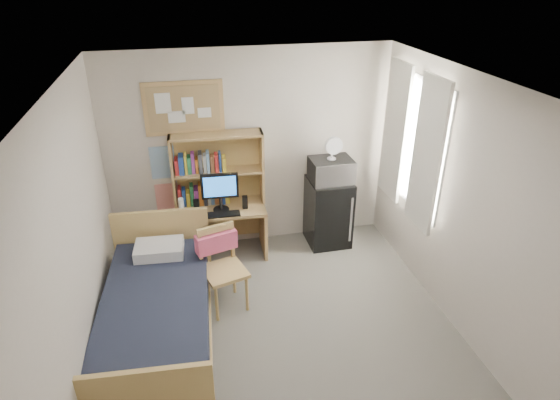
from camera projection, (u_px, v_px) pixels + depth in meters
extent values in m
cube|color=slate|center=(287.00, 346.00, 4.74)|extent=(3.60, 4.20, 0.02)
cube|color=white|center=(290.00, 90.00, 3.55)|extent=(3.60, 4.20, 0.02)
cube|color=beige|center=(250.00, 151.00, 5.97)|extent=(3.60, 0.04, 2.60)
cube|color=beige|center=(73.00, 261.00, 3.80)|extent=(0.04, 4.20, 2.60)
cube|color=beige|center=(471.00, 214.00, 4.49)|extent=(0.04, 4.20, 2.60)
cube|color=white|center=(412.00, 143.00, 5.39)|extent=(0.10, 1.40, 1.70)
cube|color=white|center=(427.00, 156.00, 5.03)|extent=(0.04, 0.55, 1.70)
cube|color=white|center=(395.00, 132.00, 5.73)|extent=(0.04, 0.55, 1.70)
cube|color=#A18455|center=(184.00, 108.00, 5.52)|extent=(0.94, 0.03, 0.64)
cube|color=#2969A7|center=(163.00, 163.00, 5.77)|extent=(0.30, 0.01, 0.42)
cube|color=red|center=(167.00, 196.00, 5.99)|extent=(0.28, 0.01, 0.36)
cube|color=tan|center=(222.00, 231.00, 6.06)|extent=(1.13, 0.60, 0.69)
cube|color=tan|center=(225.00, 271.00, 5.06)|extent=(0.59, 0.59, 0.96)
cube|color=black|center=(328.00, 212.00, 6.29)|extent=(0.55, 0.55, 0.92)
cube|color=#191E2E|center=(158.00, 320.00, 4.65)|extent=(1.19, 2.17, 0.58)
cube|color=tan|center=(218.00, 169.00, 5.82)|extent=(1.14, 0.34, 0.93)
cube|color=black|center=(220.00, 193.00, 5.74)|extent=(0.46, 0.05, 0.48)
cube|color=black|center=(222.00, 214.00, 5.72)|extent=(0.45, 0.16, 0.02)
cube|color=black|center=(196.00, 206.00, 5.76)|extent=(0.07, 0.07, 0.17)
cube|color=black|center=(245.00, 202.00, 5.86)|extent=(0.07, 0.07, 0.16)
cylinder|color=white|center=(181.00, 207.00, 5.69)|extent=(0.07, 0.07, 0.22)
cube|color=#E8587D|center=(216.00, 241.00, 5.10)|extent=(0.47, 0.26, 0.22)
cube|color=#B8B8BD|center=(331.00, 170.00, 5.99)|extent=(0.53, 0.41, 0.31)
cylinder|color=white|center=(332.00, 149.00, 5.85)|extent=(0.22, 0.22, 0.28)
cube|color=white|center=(159.00, 249.00, 5.15)|extent=(0.55, 0.40, 0.13)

